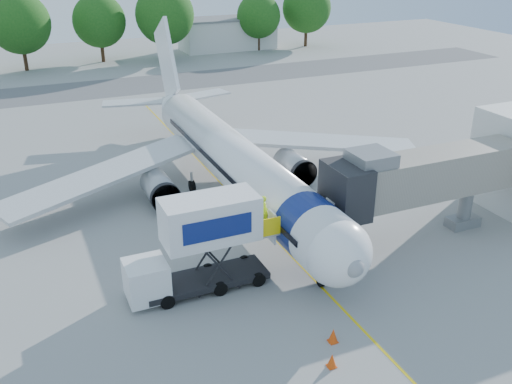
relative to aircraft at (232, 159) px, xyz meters
name	(u,v)px	position (x,y,z in m)	size (l,w,h in m)	color
ground	(254,217)	(0.00, -4.12, -2.95)	(160.00, 160.00, 0.00)	#9A9A98
guidance_line	(254,217)	(0.00, -4.12, -2.94)	(0.15, 70.00, 0.01)	yellow
taxiway_strip	(127,86)	(0.00, 37.88, -2.94)	(120.00, 10.00, 0.01)	#59595B
aircraft	(232,159)	(0.00, 0.00, 0.00)	(34.17, 37.73, 11.35)	white
jet_bridge	(416,178)	(7.99, -11.12, 1.39)	(13.90, 3.20, 6.60)	gray
catering_hiloader	(200,246)	(-6.26, -11.12, -0.18)	(8.50, 2.44, 5.50)	black
ground_tug	(447,340)	(2.74, -20.86, -2.29)	(3.51, 2.61, 1.26)	white
safety_cone_a	(333,336)	(-1.86, -18.11, -2.58)	(0.48, 0.48, 0.77)	#DC430B
safety_cone_b	(332,361)	(-2.82, -19.61, -2.60)	(0.45, 0.45, 0.72)	#DC430B
outbuilding_right	(227,33)	(22.00, 57.88, -0.29)	(16.40, 7.40, 5.30)	silver
tree_c	(19,23)	(-11.47, 53.44, 3.80)	(8.72, 8.72, 11.11)	#382314
tree_d	(99,21)	(0.02, 55.34, 3.28)	(8.05, 8.05, 10.26)	#382314
tree_e	(165,15)	(9.56, 52.27, 4.05)	(9.05, 9.05, 11.53)	#382314
tree_f	(259,16)	(26.45, 54.57, 2.79)	(7.42, 7.42, 9.46)	#382314
tree_g	(307,8)	(35.77, 54.74, 3.62)	(8.49, 8.49, 10.82)	#382314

